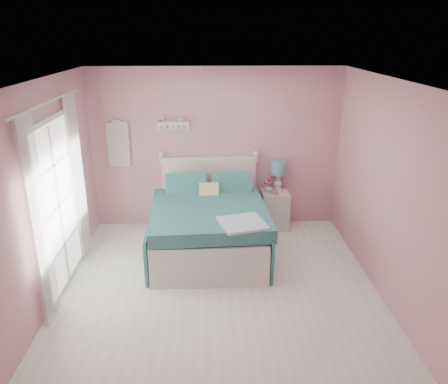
{
  "coord_description": "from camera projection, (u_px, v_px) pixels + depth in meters",
  "views": [
    {
      "loc": [
        -0.09,
        -4.63,
        3.09
      ],
      "look_at": [
        0.1,
        1.2,
        0.94
      ],
      "focal_mm": 35.0,
      "sensor_mm": 36.0,
      "label": 1
    }
  ],
  "objects": [
    {
      "name": "wall_shelf",
      "position": [
        173.0,
        123.0,
        6.84
      ],
      "size": [
        0.5,
        0.15,
        0.25
      ],
      "color": "silver",
      "rests_on": "room_shell"
    },
    {
      "name": "room_shell",
      "position": [
        219.0,
        175.0,
        4.86
      ],
      "size": [
        4.5,
        4.5,
        4.5
      ],
      "color": "#D18487",
      "rests_on": "floor"
    },
    {
      "name": "teacup",
      "position": [
        275.0,
        192.0,
        7.01
      ],
      "size": [
        0.1,
        0.1,
        0.07
      ],
      "primitive_type": "imported",
      "rotation": [
        0.0,
        0.0,
        -0.09
      ],
      "color": "#CA8796",
      "rests_on": "nightstand"
    },
    {
      "name": "hanging_dress",
      "position": [
        118.0,
        145.0,
        6.92
      ],
      "size": [
        0.34,
        0.03,
        0.72
      ],
      "primitive_type": "cube",
      "color": "white",
      "rests_on": "room_shell"
    },
    {
      "name": "floor",
      "position": [
        219.0,
        297.0,
        5.41
      ],
      "size": [
        4.5,
        4.5,
        0.0
      ],
      "primitive_type": "plane",
      "color": "white",
      "rests_on": "ground"
    },
    {
      "name": "roses",
      "position": [
        269.0,
        181.0,
        7.06
      ],
      "size": [
        0.14,
        0.11,
        0.12
      ],
      "color": "#CA4551",
      "rests_on": "vase"
    },
    {
      "name": "curtain_near",
      "position": [
        39.0,
        223.0,
        4.62
      ],
      "size": [
        0.04,
        0.4,
        2.32
      ],
      "primitive_type": "cube",
      "color": "white",
      "rests_on": "floor"
    },
    {
      "name": "table_lamp",
      "position": [
        278.0,
        170.0,
        7.08
      ],
      "size": [
        0.25,
        0.25,
        0.5
      ],
      "color": "white",
      "rests_on": "nightstand"
    },
    {
      "name": "curtain_far",
      "position": [
        78.0,
        179.0,
        6.02
      ],
      "size": [
        0.04,
        0.4,
        2.32
      ],
      "primitive_type": "cube",
      "color": "white",
      "rests_on": "floor"
    },
    {
      "name": "nightstand",
      "position": [
        275.0,
        210.0,
        7.22
      ],
      "size": [
        0.44,
        0.43,
        0.63
      ],
      "color": "beige",
      "rests_on": "floor"
    },
    {
      "name": "french_door",
      "position": [
        58.0,
        206.0,
        5.35
      ],
      "size": [
        0.04,
        1.32,
        2.16
      ],
      "color": "silver",
      "rests_on": "floor"
    },
    {
      "name": "vase",
      "position": [
        268.0,
        188.0,
        7.11
      ],
      "size": [
        0.16,
        0.16,
        0.14
      ],
      "primitive_type": "imported",
      "rotation": [
        0.0,
        0.0,
        0.2
      ],
      "color": "silver",
      "rests_on": "nightstand"
    },
    {
      "name": "bed",
      "position": [
        209.0,
        226.0,
        6.41
      ],
      "size": [
        1.71,
        2.09,
        1.18
      ],
      "rotation": [
        0.0,
        0.0,
        0.06
      ],
      "color": "silver",
      "rests_on": "floor"
    }
  ]
}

